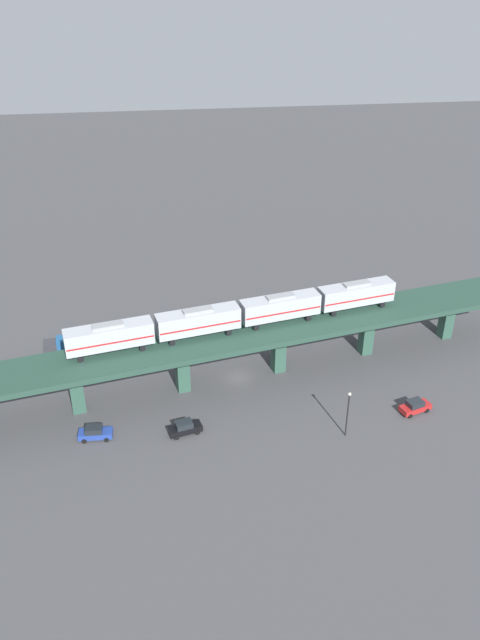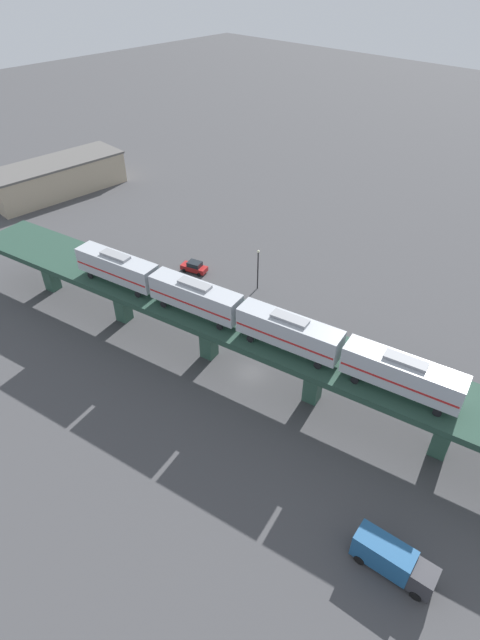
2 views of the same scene
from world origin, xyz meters
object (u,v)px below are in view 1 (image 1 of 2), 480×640
Objects in this scene: street_car_red at (415,406)px; street_lamp at (348,411)px; street_car_black at (185,428)px; street_car_blue at (95,433)px; delivery_truck at (68,345)px; subway_train at (240,314)px.

street_car_red is 0.68× the size of street_lamp.
street_car_blue is at bearing -93.24° from street_car_black.
street_car_red is (-0.06, 31.94, 0.00)m from street_car_black.
delivery_truck is at bearing -123.57° from street_lamp.
street_car_red and street_car_blue have the same top height.
street_lamp is (3.40, 20.99, 3.17)m from street_car_black.
street_car_black is 0.63× the size of delivery_truck.
subway_train is 26.09m from street_car_blue.
street_car_black is at bearing -89.90° from street_car_red.
street_car_blue is at bearing -97.09° from street_lamp.
street_lamp is (3.46, -10.95, 3.17)m from street_car_red.
street_car_red is at bearing 89.21° from street_car_blue.
street_lamp reaches higher than street_car_blue.
subway_train is 27.78m from street_car_red.
street_car_red is at bearing 66.04° from delivery_truck.
street_car_red is 11.92m from street_lamp.
subway_train reaches higher than delivery_truck.
street_car_black is 0.99× the size of street_car_red.
street_lamp reaches higher than street_car_black.
subway_train is at bearing 120.76° from street_car_blue.
subway_train is 7.12× the size of street_lamp.
subway_train reaches higher than street_car_red.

